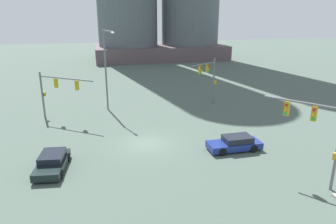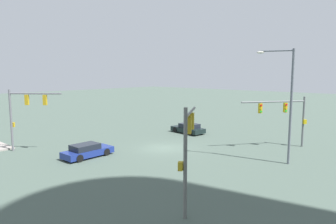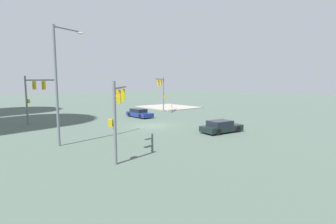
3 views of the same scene
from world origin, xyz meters
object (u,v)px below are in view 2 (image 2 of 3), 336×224
(traffic_signal_opposite_side, at_px, (188,140))
(traffic_signal_cross_street, at_px, (286,112))
(sedan_car_approaching, at_px, (87,151))
(streetlamp_curved_arm, at_px, (287,98))
(sedan_car_waiting_far, at_px, (188,128))
(traffic_signal_near_corner, at_px, (24,109))

(traffic_signal_opposite_side, bearing_deg, traffic_signal_cross_street, -26.20)
(traffic_signal_opposite_side, xyz_separation_m, traffic_signal_cross_street, (-17.49, -1.44, -0.32))
(traffic_signal_opposite_side, distance_m, sedan_car_approaching, 13.66)
(streetlamp_curved_arm, xyz_separation_m, sedan_car_waiting_far, (-4.84, -13.79, -4.79))
(traffic_signal_opposite_side, xyz_separation_m, sedan_car_approaching, (-2.35, -13.05, -3.29))
(sedan_car_waiting_far, bearing_deg, sedan_car_approaching, 97.23)
(traffic_signal_near_corner, height_order, traffic_signal_cross_street, traffic_signal_near_corner)
(traffic_signal_near_corner, distance_m, traffic_signal_cross_street, 25.15)
(traffic_signal_cross_street, xyz_separation_m, sedan_car_waiting_far, (0.60, -11.71, -2.97))
(traffic_signal_near_corner, xyz_separation_m, sedan_car_approaching, (-2.64, 6.18, -3.46))
(streetlamp_curved_arm, bearing_deg, traffic_signal_opposite_side, 67.04)
(traffic_signal_opposite_side, height_order, sedan_car_approaching, traffic_signal_opposite_side)
(traffic_signal_opposite_side, relative_size, sedan_car_approaching, 1.27)
(traffic_signal_cross_street, bearing_deg, sedan_car_waiting_far, -50.86)
(sedan_car_waiting_far, bearing_deg, traffic_signal_opposite_side, 134.71)
(sedan_car_waiting_far, bearing_deg, traffic_signal_near_corner, 77.35)
(traffic_signal_near_corner, bearing_deg, sedan_car_waiting_far, 33.30)
(traffic_signal_opposite_side, distance_m, sedan_car_waiting_far, 21.67)
(traffic_signal_opposite_side, bearing_deg, streetlamp_curved_arm, -33.90)
(traffic_signal_opposite_side, bearing_deg, sedan_car_waiting_far, 6.99)
(streetlamp_curved_arm, height_order, sedan_car_waiting_far, streetlamp_curved_arm)
(traffic_signal_opposite_side, distance_m, streetlamp_curved_arm, 12.17)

